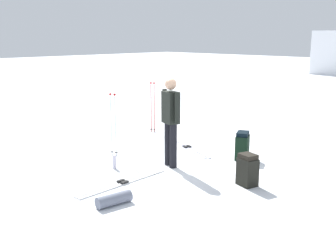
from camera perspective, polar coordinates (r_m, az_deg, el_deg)
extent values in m
plane|color=white|center=(8.29, 0.00, -4.73)|extent=(80.00, 80.00, 0.00)
cylinder|color=black|center=(7.68, 0.73, -2.83)|extent=(0.14, 0.14, 0.85)
cylinder|color=black|center=(7.85, 0.01, -2.49)|extent=(0.14, 0.14, 0.85)
cube|color=black|center=(7.61, 0.38, 2.62)|extent=(0.39, 0.31, 0.60)
cylinder|color=black|center=(7.39, 1.28, 2.57)|extent=(0.09, 0.09, 0.58)
cylinder|color=black|center=(7.81, -0.48, 3.10)|extent=(0.09, 0.09, 0.58)
sphere|color=tan|center=(7.54, 0.38, 5.91)|extent=(0.22, 0.22, 0.22)
cube|color=silver|center=(9.16, 2.96, -3.00)|extent=(1.76, 0.69, 0.02)
cube|color=black|center=(9.15, 2.96, -2.84)|extent=(0.15, 0.11, 0.03)
cube|color=silver|center=(9.11, 2.40, -3.07)|extent=(1.76, 0.69, 0.02)
cube|color=black|center=(9.10, 2.40, -2.92)|extent=(0.15, 0.11, 0.03)
cube|color=silver|center=(6.99, -6.11, -8.05)|extent=(0.12, 1.86, 0.02)
cube|color=black|center=(6.99, -6.12, -7.85)|extent=(0.07, 0.14, 0.03)
cube|color=silver|center=(7.07, -6.64, -7.84)|extent=(0.12, 1.86, 0.02)
cube|color=black|center=(7.06, -6.65, -7.65)|extent=(0.07, 0.14, 0.03)
cube|color=black|center=(6.96, 11.09, -6.36)|extent=(0.36, 0.32, 0.47)
cube|color=black|center=(6.88, 11.18, -4.20)|extent=(0.32, 0.29, 0.08)
cube|color=black|center=(8.39, 10.39, -2.98)|extent=(0.38, 0.44, 0.49)
cube|color=black|center=(8.32, 10.46, -1.09)|extent=(0.34, 0.39, 0.08)
cylinder|color=maroon|center=(10.56, -2.39, 2.53)|extent=(0.02, 0.02, 1.25)
sphere|color=#A51919|center=(10.46, -2.42, 6.06)|extent=(0.05, 0.05, 0.05)
cylinder|color=black|center=(10.67, -2.36, -0.46)|extent=(0.07, 0.07, 0.01)
cylinder|color=maroon|center=(10.51, -1.95, 2.49)|extent=(0.02, 0.02, 1.25)
sphere|color=#A51919|center=(10.42, -1.98, 6.04)|extent=(0.05, 0.05, 0.05)
cylinder|color=black|center=(10.62, -1.93, -0.52)|extent=(0.07, 0.07, 0.01)
cylinder|color=#ADBEC9|center=(8.55, -7.97, 0.06)|extent=(0.02, 0.02, 1.26)
sphere|color=#A51919|center=(8.43, -8.11, 4.44)|extent=(0.05, 0.05, 0.05)
cylinder|color=black|center=(8.69, -7.86, -3.61)|extent=(0.07, 0.07, 0.01)
cylinder|color=#ADBEC9|center=(8.49, -7.39, -0.02)|extent=(0.02, 0.02, 1.26)
sphere|color=#A51919|center=(8.37, -7.51, 4.40)|extent=(0.05, 0.05, 0.05)
cylinder|color=black|center=(8.63, -7.28, -3.71)|extent=(0.07, 0.07, 0.01)
cylinder|color=slate|center=(6.17, -7.59, -10.17)|extent=(0.26, 0.57, 0.18)
cylinder|color=#B8B4C8|center=(7.78, -7.53, -5.01)|extent=(0.07, 0.07, 0.26)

